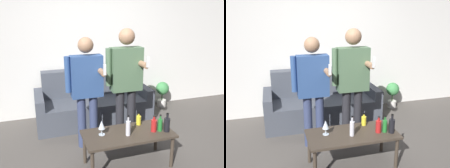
# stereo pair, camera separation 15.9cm
# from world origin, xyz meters

# --- Properties ---
(ground_plane) EXTENTS (16.00, 16.00, 0.00)m
(ground_plane) POSITION_xyz_m (0.00, 0.00, 0.00)
(ground_plane) COLOR #514C47
(wall_back) EXTENTS (8.00, 0.06, 2.70)m
(wall_back) POSITION_xyz_m (0.00, 1.95, 1.35)
(wall_back) COLOR silver
(wall_back) RESTS_ON ground_plane
(couch) EXTENTS (1.97, 0.81, 0.90)m
(couch) POSITION_xyz_m (-0.11, 1.50, 0.31)
(couch) COLOR #474C56
(couch) RESTS_ON ground_plane
(coffee_table) EXTENTS (1.12, 0.52, 0.46)m
(coffee_table) POSITION_xyz_m (-0.03, 0.02, 0.41)
(coffee_table) COLOR #3D3328
(coffee_table) RESTS_ON ground_plane
(bottle_orange) EXTENTS (0.07, 0.07, 0.24)m
(bottle_orange) POSITION_xyz_m (0.45, -0.09, 0.55)
(bottle_orange) COLOR black
(bottle_orange) RESTS_ON coffee_table
(bottle_green) EXTENTS (0.07, 0.07, 0.17)m
(bottle_green) POSITION_xyz_m (0.19, 0.20, 0.52)
(bottle_green) COLOR yellow
(bottle_green) RESTS_ON coffee_table
(bottle_dark) EXTENTS (0.06, 0.06, 0.22)m
(bottle_dark) POSITION_xyz_m (0.37, -0.05, 0.54)
(bottle_dark) COLOR #23752D
(bottle_dark) RESTS_ON coffee_table
(bottle_yellow) EXTENTS (0.06, 0.06, 0.25)m
(bottle_yellow) POSITION_xyz_m (-0.05, -0.03, 0.56)
(bottle_yellow) COLOR silver
(bottle_yellow) RESTS_ON coffee_table
(bottle_red) EXTENTS (0.07, 0.07, 0.21)m
(bottle_red) POSITION_xyz_m (0.29, -0.04, 0.54)
(bottle_red) COLOR #B21E1E
(bottle_red) RESTS_ON coffee_table
(wine_glass_near) EXTENTS (0.08, 0.08, 0.19)m
(wine_glass_near) POSITION_xyz_m (-0.35, 0.08, 0.58)
(wine_glass_near) COLOR silver
(wine_glass_near) RESTS_ON coffee_table
(person_standing_left) EXTENTS (0.51, 0.42, 1.58)m
(person_standing_left) POSITION_xyz_m (-0.40, 0.66, 0.92)
(person_standing_left) COLOR navy
(person_standing_left) RESTS_ON ground_plane
(person_standing_right) EXTENTS (0.52, 0.44, 1.69)m
(person_standing_right) POSITION_xyz_m (0.16, 0.60, 0.99)
(person_standing_right) COLOR #232328
(person_standing_right) RESTS_ON ground_plane
(potted_plant) EXTENTS (0.26, 0.26, 0.52)m
(potted_plant) POSITION_xyz_m (1.39, 1.69, 0.33)
(potted_plant) COLOR silver
(potted_plant) RESTS_ON ground_plane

